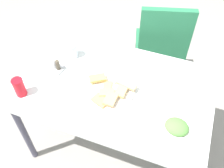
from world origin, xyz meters
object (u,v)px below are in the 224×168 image
pide_platter (110,88)px  salad_plate_greens (176,127)px  dining_table (114,94)px  drinking_glass (72,50)px  dining_chair (161,44)px  spoon (114,55)px  paper_napkin (113,57)px  fork (112,58)px  condiment_caddy (56,67)px  soda_can (19,87)px

pide_platter → salad_plate_greens: size_ratio=1.71×
dining_table → drinking_glass: size_ratio=11.81×
dining_chair → spoon: 0.57m
dining_table → paper_napkin: bearing=112.5°
fork → paper_napkin: bearing=100.1°
dining_table → salad_plate_greens: (0.42, -0.18, 0.10)m
pide_platter → spoon: (-0.09, 0.30, -0.01)m
spoon → fork: bearing=-75.5°
dining_chair → salad_plate_greens: size_ratio=4.42×
salad_plate_greens → paper_napkin: size_ratio=1.39×
drinking_glass → dining_table: bearing=-23.3°
paper_napkin → spoon: size_ratio=0.78×
salad_plate_greens → paper_napkin: bearing=141.2°
dining_table → fork: fork is taller
drinking_glass → condiment_caddy: size_ratio=1.07×
dining_chair → paper_napkin: (-0.25, -0.49, 0.19)m
salad_plate_greens → soda_can: (-0.93, -0.08, 0.04)m
spoon → salad_plate_greens: bearing=-25.4°
paper_napkin → salad_plate_greens: bearing=-38.8°
paper_napkin → condiment_caddy: size_ratio=1.56×
pide_platter → condiment_caddy: bearing=174.0°
drinking_glass → fork: bearing=14.5°
pide_platter → soda_can: size_ratio=2.92×
salad_plate_greens → drinking_glass: size_ratio=2.02×
paper_napkin → spoon: (0.00, 0.02, 0.00)m
soda_can → condiment_caddy: size_ratio=1.26×
salad_plate_greens → pide_platter: bearing=162.7°
dining_table → drinking_glass: drinking_glass is taller
pide_platter → condiment_caddy: size_ratio=3.68×
soda_can → drinking_glass: (0.14, 0.42, -0.01)m
pide_platter → salad_plate_greens: 0.46m
spoon → dining_chair: bearing=76.4°
dining_table → salad_plate_greens: size_ratio=5.85×
dining_chair → condiment_caddy: (-0.56, -0.74, 0.21)m
salad_plate_greens → condiment_caddy: (-0.83, 0.18, 0.01)m
spoon → condiment_caddy: 0.40m
drinking_glass → dining_chair: bearing=48.1°
spoon → paper_napkin: bearing=-75.5°
paper_napkin → condiment_caddy: bearing=-141.4°
pide_platter → soda_can: bearing=-155.8°
salad_plate_greens → spoon: bearing=140.1°
soda_can → drinking_glass: size_ratio=1.18×
dining_chair → fork: size_ratio=4.93×
spoon → condiment_caddy: (-0.31, -0.26, 0.02)m
dining_table → soda_can: (-0.50, -0.26, 0.14)m
drinking_glass → condiment_caddy: (-0.04, -0.16, -0.03)m
dining_table → paper_napkin: (-0.10, 0.25, 0.08)m
dining_table → salad_plate_greens: bearing=-22.5°
condiment_caddy → soda_can: bearing=-110.5°
fork → dining_table: bearing=-55.8°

